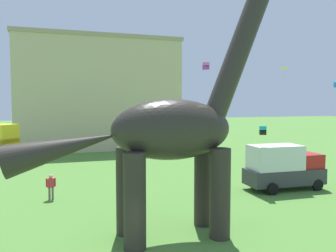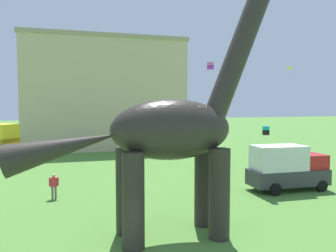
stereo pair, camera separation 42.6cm
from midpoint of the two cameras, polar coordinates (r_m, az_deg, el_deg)
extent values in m
cylinder|color=#2D2823|center=(17.54, 5.26, -9.69)|extent=(0.96, 0.96, 4.13)
cylinder|color=#2D2823|center=(15.93, 7.91, -11.10)|extent=(0.96, 0.96, 4.13)
cylinder|color=#2D2823|center=(16.42, -7.74, -10.65)|extent=(0.96, 0.96, 4.13)
cylinder|color=#2D2823|center=(14.69, -6.43, -12.38)|extent=(0.96, 0.96, 4.13)
ellipsoid|color=#2D2823|center=(15.54, -0.04, -0.59)|extent=(5.65, 2.43, 2.78)
cylinder|color=#2D2823|center=(17.30, 11.97, 14.60)|extent=(4.06, 1.04, 8.04)
cone|color=#2D2823|center=(14.85, -17.74, -3.45)|extent=(4.96, 1.39, 2.35)
cube|color=#38383D|center=(25.92, 18.38, -7.95)|extent=(5.67, 2.30, 1.10)
cube|color=red|center=(26.86, 21.62, -5.34)|extent=(1.86, 2.00, 1.00)
cube|color=silver|center=(25.22, 17.01, -5.01)|extent=(3.65, 2.14, 1.70)
cylinder|color=black|center=(28.05, 20.42, -8.25)|extent=(0.81, 0.29, 0.80)
cylinder|color=black|center=(26.49, 23.28, -9.03)|extent=(0.81, 0.29, 0.80)
cylinder|color=black|center=(25.96, 13.94, -9.09)|extent=(0.81, 0.29, 0.80)
cylinder|color=black|center=(24.25, 16.61, -10.06)|extent=(0.81, 0.29, 0.80)
cylinder|color=#6B6056|center=(23.47, -19.71, -10.58)|extent=(0.13, 0.13, 0.81)
cylinder|color=#6B6056|center=(23.47, -19.22, -10.57)|extent=(0.13, 0.13, 0.81)
cube|color=#D1333D|center=(23.31, -19.50, -8.93)|extent=(0.44, 0.27, 0.57)
sphere|color=tan|center=(23.22, -19.53, -7.94)|extent=(0.25, 0.25, 0.25)
cylinder|color=#D1333D|center=(23.31, -20.13, -8.87)|extent=(0.11, 0.11, 0.54)
cylinder|color=#D1333D|center=(23.30, -18.88, -8.85)|extent=(0.11, 0.11, 0.54)
cube|color=pink|center=(33.34, 5.99, 10.21)|extent=(0.52, 0.52, 0.39)
cube|color=purple|center=(33.30, 5.99, 9.69)|extent=(0.52, 0.52, 0.39)
cube|color=yellow|center=(39.24, 18.52, 9.13)|extent=(0.92, 0.83, 0.25)
cylinder|color=#287AE5|center=(39.20, 18.51, 8.41)|extent=(0.01, 0.01, 0.76)
cube|color=yellow|center=(15.75, -26.65, -1.10)|extent=(1.31, 1.31, 0.75)
cube|color=yellow|center=(15.81, -26.59, -3.20)|extent=(1.31, 1.31, 0.75)
cube|color=#19B2B7|center=(23.71, 15.08, -0.40)|extent=(0.55, 0.55, 0.33)
cube|color=black|center=(23.73, 15.06, -1.02)|extent=(0.55, 0.55, 0.33)
cube|color=#CCB78E|center=(49.54, -11.93, 4.99)|extent=(21.02, 11.94, 14.42)
cube|color=tan|center=(50.25, -12.05, 13.52)|extent=(21.44, 12.18, 0.50)
camera|label=1|loc=(0.21, -90.74, -0.05)|focal=36.47mm
camera|label=2|loc=(0.21, 89.26, 0.05)|focal=36.47mm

